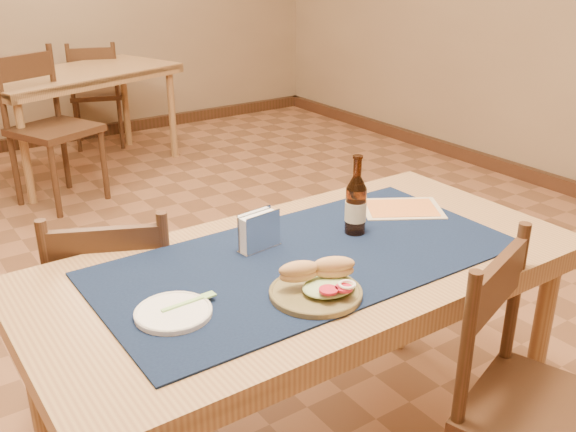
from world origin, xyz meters
TOP-DOWN VIEW (x-y plane):
  - room at (0.00, 0.00)m, footprint 6.04×7.04m
  - main_table at (0.00, -0.80)m, footprint 1.60×0.80m
  - placemat at (0.00, -0.80)m, footprint 1.20×0.60m
  - baseboard at (0.00, 0.00)m, footprint 6.00×7.00m
  - back_table at (0.41, 2.60)m, footprint 1.61×1.14m
  - chair_main_far at (-0.40, -0.29)m, footprint 0.53×0.53m
  - chair_main_near at (0.33, -1.37)m, footprint 0.52×0.52m
  - chair_back_near at (0.05, 2.07)m, footprint 0.60×0.60m
  - chair_back_far at (0.72, 3.17)m, footprint 0.52×0.52m
  - sandwich_plate at (-0.10, -0.99)m, footprint 0.24×0.24m
  - side_plate at (-0.45, -0.87)m, footprint 0.19×0.19m
  - fork at (-0.39, -0.85)m, footprint 0.15×0.03m
  - beer_bottle at (0.22, -0.74)m, footprint 0.07×0.07m
  - napkin_holder at (-0.08, -0.67)m, footprint 0.14×0.06m
  - menu_card at (0.48, -0.68)m, footprint 0.33×0.30m

SIDE VIEW (x-z plane):
  - baseboard at x=0.00m, z-range 0.00..0.10m
  - chair_main_far at x=-0.40m, z-range 0.02..0.88m
  - chair_back_far at x=0.72m, z-range 0.02..0.90m
  - chair_main_near at x=0.33m, z-range 0.02..0.90m
  - chair_back_near at x=0.05m, z-range 0.02..1.02m
  - main_table at x=0.00m, z-range 0.29..1.04m
  - back_table at x=0.41m, z-range 0.29..1.04m
  - placemat at x=0.00m, z-range 0.75..0.76m
  - menu_card at x=0.48m, z-range 0.76..0.76m
  - side_plate at x=-0.45m, z-range 0.76..0.77m
  - fork at x=-0.39m, z-range 0.77..0.77m
  - sandwich_plate at x=-0.10m, z-range 0.73..0.83m
  - napkin_holder at x=-0.08m, z-range 0.75..0.87m
  - beer_bottle at x=0.22m, z-range 0.72..0.97m
  - room at x=0.00m, z-range -0.02..2.82m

